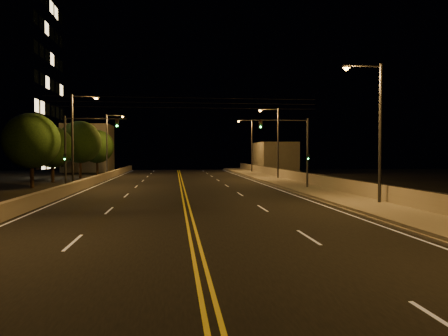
{
  "coord_description": "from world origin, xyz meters",
  "views": [
    {
      "loc": [
        -0.74,
        -6.12,
        3.35
      ],
      "look_at": [
        2.0,
        18.0,
        2.5
      ],
      "focal_mm": 35.0,
      "sensor_mm": 36.0,
      "label": 1
    }
  ],
  "objects": [
    {
      "name": "road",
      "position": [
        0.0,
        20.0,
        0.01
      ],
      "size": [
        18.0,
        120.0,
        0.02
      ],
      "primitive_type": "cube",
      "color": "black",
      "rests_on": "ground"
    },
    {
      "name": "sidewalk",
      "position": [
        10.8,
        20.0,
        0.15
      ],
      "size": [
        3.6,
        120.0,
        0.3
      ],
      "primitive_type": "cube",
      "color": "gray",
      "rests_on": "ground"
    },
    {
      "name": "curb",
      "position": [
        8.93,
        20.0,
        0.07
      ],
      "size": [
        0.14,
        120.0,
        0.15
      ],
      "primitive_type": "cube",
      "color": "gray",
      "rests_on": "ground"
    },
    {
      "name": "parapet_wall",
      "position": [
        12.45,
        20.0,
        0.8
      ],
      "size": [
        0.3,
        120.0,
        1.0
      ],
      "primitive_type": "cube",
      "color": "gray",
      "rests_on": "sidewalk"
    },
    {
      "name": "jersey_barrier",
      "position": [
        -9.19,
        20.0,
        0.44
      ],
      "size": [
        0.45,
        120.0,
        0.88
      ],
      "primitive_type": "cube",
      "color": "gray",
      "rests_on": "ground"
    },
    {
      "name": "distant_building_right",
      "position": [
        16.5,
        67.82,
        2.57
      ],
      "size": [
        6.0,
        10.0,
        5.13
      ],
      "primitive_type": "cube",
      "color": "slate",
      "rests_on": "ground"
    },
    {
      "name": "distant_building_left",
      "position": [
        -16.0,
        73.83,
        4.17
      ],
      "size": [
        8.0,
        8.0,
        8.33
      ],
      "primitive_type": "cube",
      "color": "slate",
      "rests_on": "ground"
    },
    {
      "name": "parapet_rail",
      "position": [
        12.45,
        20.0,
        1.33
      ],
      "size": [
        0.06,
        120.0,
        0.06
      ],
      "primitive_type": "cylinder",
      "rotation": [
        1.57,
        0.0,
        0.0
      ],
      "color": "black",
      "rests_on": "parapet_wall"
    },
    {
      "name": "lane_markings",
      "position": [
        0.0,
        19.93,
        0.02
      ],
      "size": [
        17.32,
        116.0,
        0.0
      ],
      "color": "silver",
      "rests_on": "road"
    },
    {
      "name": "streetlight_1",
      "position": [
        11.51,
        19.39,
        5.09
      ],
      "size": [
        2.55,
        0.28,
        8.77
      ],
      "color": "#2D2D33",
      "rests_on": "ground"
    },
    {
      "name": "streetlight_2",
      "position": [
        11.51,
        45.93,
        5.09
      ],
      "size": [
        2.55,
        0.28,
        8.77
      ],
      "color": "#2D2D33",
      "rests_on": "ground"
    },
    {
      "name": "streetlight_3",
      "position": [
        11.51,
        64.02,
        5.09
      ],
      "size": [
        2.55,
        0.28,
        8.77
      ],
      "color": "#2D2D33",
      "rests_on": "ground"
    },
    {
      "name": "streetlight_5",
      "position": [
        -9.91,
        35.92,
        5.09
      ],
      "size": [
        2.55,
        0.28,
        8.77
      ],
      "color": "#2D2D33",
      "rests_on": "ground"
    },
    {
      "name": "streetlight_6",
      "position": [
        -9.91,
        56.79,
        5.09
      ],
      "size": [
        2.55,
        0.28,
        8.77
      ],
      "color": "#2D2D33",
      "rests_on": "ground"
    },
    {
      "name": "traffic_signal_right",
      "position": [
        10.03,
        31.54,
        4.02
      ],
      "size": [
        5.11,
        0.31,
        6.41
      ],
      "color": "#2D2D33",
      "rests_on": "ground"
    },
    {
      "name": "traffic_signal_left",
      "position": [
        -8.83,
        31.54,
        4.02
      ],
      "size": [
        5.11,
        0.31,
        6.41
      ],
      "color": "#2D2D33",
      "rests_on": "ground"
    },
    {
      "name": "overhead_wires",
      "position": [
        0.0,
        29.5,
        7.4
      ],
      "size": [
        22.0,
        0.03,
        0.83
      ],
      "color": "black"
    },
    {
      "name": "tree_0",
      "position": [
        -14.25,
        37.17,
        4.49
      ],
      "size": [
        5.26,
        5.26,
        7.13
      ],
      "color": "black",
      "rests_on": "ground"
    },
    {
      "name": "tree_1",
      "position": [
        -14.57,
        45.46,
        3.99
      ],
      "size": [
        4.67,
        4.67,
        6.33
      ],
      "color": "black",
      "rests_on": "ground"
    },
    {
      "name": "tree_2",
      "position": [
        -13.22,
        53.65,
        4.78
      ],
      "size": [
        5.6,
        5.6,
        7.59
      ],
      "color": "black",
      "rests_on": "ground"
    },
    {
      "name": "tree_3",
      "position": [
        -12.45,
        61.96,
        4.31
      ],
      "size": [
        5.05,
        5.05,
        6.84
      ],
      "color": "black",
      "rests_on": "ground"
    }
  ]
}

